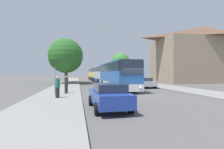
# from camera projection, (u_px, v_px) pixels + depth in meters

# --- Properties ---
(ground_plane) EXTENTS (300.00, 300.00, 0.00)m
(ground_plane) POSITION_uv_depth(u_px,v_px,m) (136.00, 95.00, 16.27)
(ground_plane) COLOR #565454
(ground_plane) RESTS_ON ground
(sidewalk_left) EXTENTS (4.00, 120.00, 0.15)m
(sidewalk_left) POSITION_uv_depth(u_px,v_px,m) (57.00, 96.00, 14.92)
(sidewalk_left) COLOR gray
(sidewalk_left) RESTS_ON ground_plane
(sidewalk_right) EXTENTS (4.00, 120.00, 0.15)m
(sidewalk_right) POSITION_uv_depth(u_px,v_px,m) (202.00, 92.00, 17.62)
(sidewalk_right) COLOR gray
(sidewalk_right) RESTS_ON ground_plane
(building_right_background) EXTENTS (21.50, 10.57, 12.48)m
(building_right_background) POSITION_uv_depth(u_px,v_px,m) (205.00, 54.00, 38.90)
(building_right_background) COLOR gray
(building_right_background) RESTS_ON ground_plane
(bus_front) EXTENTS (2.92, 12.07, 3.33)m
(bus_front) POSITION_uv_depth(u_px,v_px,m) (117.00, 75.00, 21.96)
(bus_front) COLOR silver
(bus_front) RESTS_ON ground_plane
(bus_middle) EXTENTS (3.07, 11.97, 3.45)m
(bus_middle) POSITION_uv_depth(u_px,v_px,m) (102.00, 74.00, 36.46)
(bus_middle) COLOR #2D519E
(bus_middle) RESTS_ON ground_plane
(bus_rear) EXTENTS (2.87, 11.87, 3.51)m
(bus_rear) POSITION_uv_depth(u_px,v_px,m) (94.00, 74.00, 51.70)
(bus_rear) COLOR #2D2D2D
(bus_rear) RESTS_ON ground_plane
(parked_car_left_curb) EXTENTS (2.04, 4.28, 1.44)m
(parked_car_left_curb) POSITION_uv_depth(u_px,v_px,m) (109.00, 96.00, 9.70)
(parked_car_left_curb) COLOR #233D9E
(parked_car_left_curb) RESTS_ON ground_plane
(parked_car_right_near) EXTENTS (2.09, 4.68, 1.38)m
(parked_car_right_near) POSITION_uv_depth(u_px,v_px,m) (144.00, 82.00, 24.39)
(parked_car_right_near) COLOR #B7B7BC
(parked_car_right_near) RESTS_ON ground_plane
(parked_car_right_far) EXTENTS (2.26, 4.27, 1.53)m
(parked_car_right_far) POSITION_uv_depth(u_px,v_px,m) (114.00, 78.00, 43.25)
(parked_car_right_far) COLOR slate
(parked_car_right_far) RESTS_ON ground_plane
(bus_stop_sign) EXTENTS (0.08, 0.45, 2.35)m
(bus_stop_sign) POSITION_uv_depth(u_px,v_px,m) (55.00, 78.00, 15.22)
(bus_stop_sign) COLOR gray
(bus_stop_sign) RESTS_ON sidewalk_left
(pedestrian_waiting_near) EXTENTS (0.36, 0.36, 1.63)m
(pedestrian_waiting_near) POSITION_uv_depth(u_px,v_px,m) (66.00, 84.00, 16.41)
(pedestrian_waiting_near) COLOR #23232D
(pedestrian_waiting_near) RESTS_ON sidewalk_left
(pedestrian_waiting_far) EXTENTS (0.36, 0.36, 1.64)m
(pedestrian_waiting_far) POSITION_uv_depth(u_px,v_px,m) (57.00, 87.00, 13.21)
(pedestrian_waiting_far) COLOR #23232D
(pedestrian_waiting_far) RESTS_ON sidewalk_left
(tree_left_near) EXTENTS (6.28, 6.28, 8.20)m
(tree_left_near) POSITION_uv_depth(u_px,v_px,m) (66.00, 56.00, 31.88)
(tree_left_near) COLOR #513D23
(tree_left_near) RESTS_ON sidewalk_left
(tree_left_far) EXTENTS (6.47, 6.47, 8.69)m
(tree_left_far) POSITION_uv_depth(u_px,v_px,m) (67.00, 57.00, 37.24)
(tree_left_far) COLOR #47331E
(tree_left_far) RESTS_ON sidewalk_left
(tree_right_near) EXTENTS (4.67, 4.67, 7.18)m
(tree_right_near) POSITION_uv_depth(u_px,v_px,m) (121.00, 62.00, 46.05)
(tree_right_near) COLOR #47331E
(tree_right_near) RESTS_ON sidewalk_right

